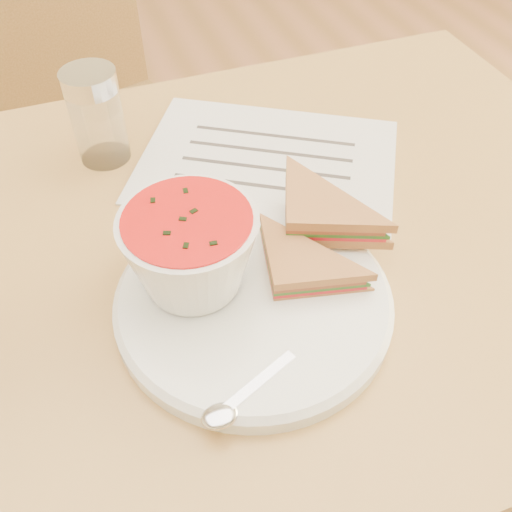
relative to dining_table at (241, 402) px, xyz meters
name	(u,v)px	position (x,y,z in m)	size (l,w,h in m)	color
floor	(245,492)	(0.00, 0.00, -0.38)	(5.00, 6.00, 0.01)	brown
dining_table	(241,402)	(0.00, 0.00, 0.00)	(1.00, 0.70, 0.75)	brown
chair_far	(99,146)	(-0.10, 0.60, 0.11)	(0.43, 0.43, 0.97)	brown
plate	(253,302)	(-0.01, -0.10, 0.38)	(0.27, 0.27, 0.02)	white
soup_bowl	(191,255)	(-0.06, -0.07, 0.44)	(0.13, 0.13, 0.09)	white
sandwich_half_a	(274,295)	(0.00, -0.12, 0.41)	(0.10, 0.10, 0.03)	#C18244
sandwich_half_b	(286,235)	(0.03, -0.06, 0.42)	(0.11, 0.11, 0.03)	#C18244
spoon	(261,381)	(-0.04, -0.19, 0.40)	(0.16, 0.03, 0.01)	silver
paper_menu	(267,160)	(0.08, 0.11, 0.38)	(0.32, 0.23, 0.00)	silver
condiment_shaker	(97,117)	(-0.11, 0.20, 0.43)	(0.07, 0.07, 0.12)	silver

